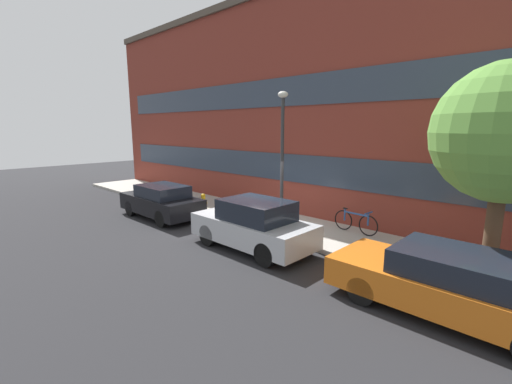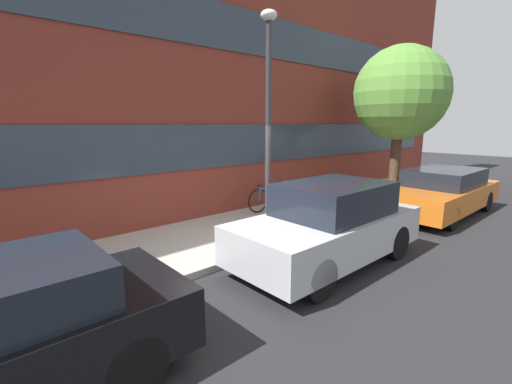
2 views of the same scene
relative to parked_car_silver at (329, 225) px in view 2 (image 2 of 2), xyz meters
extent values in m
plane|color=#232326|center=(-0.94, 1.05, -0.74)|extent=(56.00, 56.00, 0.00)
cube|color=#A8A399|center=(-0.94, 2.44, -0.67)|extent=(28.00, 2.77, 0.13)
cube|color=maroon|center=(-0.94, 4.27, 3.74)|extent=(28.00, 0.90, 8.95)
cube|color=#2D3847|center=(-0.94, 3.80, 1.23)|extent=(25.76, 0.04, 1.10)
cube|color=#2D3847|center=(-0.94, 3.80, 4.19)|extent=(25.76, 0.04, 1.10)
cylinder|color=black|center=(-3.96, -0.72, -0.42)|extent=(0.63, 0.18, 0.63)
cylinder|color=black|center=(-3.96, 0.72, -0.42)|extent=(0.63, 0.18, 0.63)
cube|color=#B2B5BA|center=(-0.04, 0.00, -0.16)|extent=(3.82, 1.68, 0.67)
cube|color=black|center=(0.11, 0.00, 0.47)|extent=(1.99, 1.48, 0.58)
cylinder|color=black|center=(-1.22, -0.75, -0.41)|extent=(0.65, 0.18, 0.65)
cylinder|color=black|center=(-1.22, 0.75, -0.41)|extent=(0.65, 0.18, 0.65)
cylinder|color=black|center=(1.14, -0.75, -0.41)|extent=(0.65, 0.18, 0.65)
cylinder|color=black|center=(1.14, 0.75, -0.41)|extent=(0.65, 0.18, 0.65)
cube|color=#D16619|center=(5.24, 0.00, -0.21)|extent=(4.46, 1.77, 0.60)
cube|color=black|center=(5.41, 0.00, 0.32)|extent=(2.32, 1.56, 0.46)
cylinder|color=black|center=(3.85, -0.79, -0.44)|extent=(0.59, 0.18, 0.59)
cylinder|color=black|center=(3.85, 0.79, -0.44)|extent=(0.59, 0.18, 0.59)
cylinder|color=black|center=(6.62, -0.79, -0.44)|extent=(0.59, 0.18, 0.59)
cylinder|color=black|center=(6.62, 0.79, -0.44)|extent=(0.59, 0.18, 0.59)
cylinder|color=gold|center=(-4.37, 1.50, -0.59)|extent=(0.25, 0.25, 0.04)
cylinder|color=gold|center=(-4.37, 1.50, -0.28)|extent=(0.18, 0.18, 0.58)
sphere|color=gold|center=(-4.37, 1.50, 0.05)|extent=(0.18, 0.18, 0.18)
cylinder|color=gold|center=(-4.52, 1.50, -0.22)|extent=(0.14, 0.07, 0.07)
cylinder|color=gold|center=(-4.21, 1.50, -0.22)|extent=(0.14, 0.07, 0.07)
torus|color=black|center=(2.07, 3.13, -0.27)|extent=(0.68, 0.08, 0.68)
torus|color=black|center=(1.14, 3.19, -0.27)|extent=(0.68, 0.08, 0.68)
cylinder|color=#234C8C|center=(1.60, 3.16, 0.04)|extent=(0.88, 0.11, 0.06)
cylinder|color=#234C8C|center=(1.19, 3.19, -0.07)|extent=(0.06, 0.06, 0.38)
cylinder|color=#234C8C|center=(2.05, 3.14, -0.07)|extent=(0.06, 0.06, 0.38)
ellipsoid|color=black|center=(1.19, 3.19, 0.15)|extent=(0.20, 0.09, 0.05)
cylinder|color=#234C8C|center=(2.05, 3.14, 0.15)|extent=(0.08, 0.44, 0.05)
cylinder|color=#473323|center=(5.57, 1.56, 0.66)|extent=(0.32, 0.32, 2.54)
sphere|color=#568C38|center=(5.57, 1.56, 2.72)|extent=(2.85, 2.85, 2.85)
cylinder|color=#2D2D30|center=(-0.16, 1.46, 1.56)|extent=(0.11, 0.11, 4.32)
ellipsoid|color=silver|center=(-0.16, 1.46, 3.82)|extent=(0.32, 0.32, 0.20)
camera|label=1|loc=(6.78, -6.94, 2.83)|focal=24.00mm
camera|label=2|loc=(-5.00, -3.57, 1.81)|focal=24.00mm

